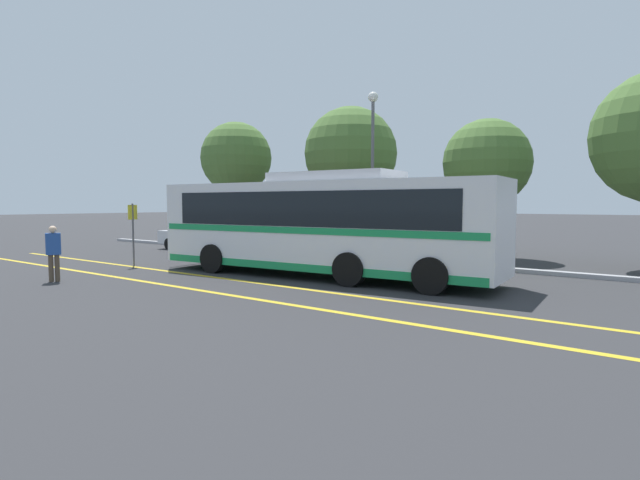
% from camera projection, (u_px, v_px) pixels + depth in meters
% --- Properties ---
extents(ground_plane, '(220.00, 220.00, 0.00)m').
position_uv_depth(ground_plane, '(321.00, 274.00, 16.91)').
color(ground_plane, '#2D2D30').
extents(lane_strip_0, '(31.65, 0.20, 0.01)m').
position_uv_depth(lane_strip_0, '(275.00, 285.00, 14.61)').
color(lane_strip_0, gold).
rests_on(lane_strip_0, ground_plane).
extents(lane_strip_1, '(31.65, 0.20, 0.01)m').
position_uv_depth(lane_strip_1, '(227.00, 295.00, 13.11)').
color(lane_strip_1, gold).
rests_on(lane_strip_1, ground_plane).
extents(curb_strip, '(39.65, 0.36, 0.15)m').
position_uv_depth(curb_strip, '(392.00, 261.00, 20.26)').
color(curb_strip, '#99999E').
rests_on(curb_strip, ground_plane).
extents(transit_bus, '(12.11, 3.50, 3.39)m').
position_uv_depth(transit_bus, '(320.00, 223.00, 16.24)').
color(transit_bus, silver).
rests_on(transit_bus, ground_plane).
extents(parked_car_0, '(4.88, 2.00, 1.45)m').
position_uv_depth(parked_car_0, '(202.00, 236.00, 25.69)').
color(parked_car_0, silver).
rests_on(parked_car_0, ground_plane).
extents(parked_car_1, '(4.56, 1.94, 1.53)m').
position_uv_depth(parked_car_1, '(280.00, 240.00, 22.33)').
color(parked_car_1, maroon).
rests_on(parked_car_1, ground_plane).
extents(parked_car_2, '(4.65, 1.96, 1.41)m').
position_uv_depth(parked_car_2, '(412.00, 248.00, 18.79)').
color(parked_car_2, olive).
rests_on(parked_car_2, ground_plane).
extents(pedestrian_0, '(0.38, 0.47, 1.72)m').
position_uv_depth(pedestrian_0, '(53.00, 250.00, 15.24)').
color(pedestrian_0, brown).
rests_on(pedestrian_0, ground_plane).
extents(bus_stop_sign, '(0.07, 0.40, 2.40)m').
position_uv_depth(bus_stop_sign, '(133.00, 227.00, 19.05)').
color(bus_stop_sign, '#59595E').
rests_on(bus_stop_sign, ground_plane).
extents(street_lamp, '(0.44, 0.44, 7.28)m').
position_uv_depth(street_lamp, '(373.00, 148.00, 21.98)').
color(street_lamp, '#59595E').
rests_on(street_lamp, ground_plane).
extents(tree_1, '(4.94, 4.94, 7.53)m').
position_uv_depth(tree_1, '(350.00, 154.00, 26.59)').
color(tree_1, '#513823').
rests_on(tree_1, ground_plane).
extents(tree_2, '(4.15, 4.15, 7.17)m').
position_uv_depth(tree_2, '(236.00, 158.00, 29.31)').
color(tree_2, '#513823').
rests_on(tree_2, ground_plane).
extents(tree_3, '(3.75, 3.75, 6.04)m').
position_uv_depth(tree_3, '(487.00, 163.00, 21.54)').
color(tree_3, '#513823').
rests_on(tree_3, ground_plane).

